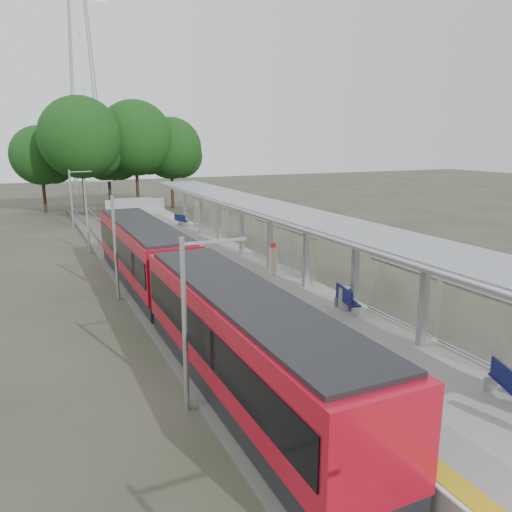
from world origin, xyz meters
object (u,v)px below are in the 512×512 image
(train, at_px, (179,283))
(bench_far, at_px, (181,220))
(litter_bin, at_px, (344,299))
(bench_near, at_px, (508,383))
(info_pillar_far, at_px, (273,261))
(bench_mid, at_px, (346,299))

(train, distance_m, bench_far, 21.18)
(bench_far, bearing_deg, train, -128.73)
(bench_far, distance_m, litter_bin, 23.75)
(train, bearing_deg, litter_bin, -29.22)
(bench_near, relative_size, bench_far, 1.10)
(bench_near, distance_m, info_pillar_far, 14.57)
(train, height_order, bench_near, train)
(info_pillar_far, distance_m, litter_bin, 6.28)
(train, bearing_deg, bench_near, -63.47)
(train, height_order, litter_bin, train)
(bench_near, distance_m, bench_mid, 8.07)
(info_pillar_far, xyz_separation_m, litter_bin, (0.24, -6.27, -0.27))
(bench_mid, height_order, info_pillar_far, info_pillar_far)
(bench_far, height_order, info_pillar_far, info_pillar_far)
(train, relative_size, bench_far, 19.09)
(train, xyz_separation_m, bench_far, (6.07, 20.28, -0.55))
(bench_mid, xyz_separation_m, bench_far, (-0.06, 23.98, -0.08))
(bench_near, height_order, info_pillar_far, info_pillar_far)
(bench_far, bearing_deg, bench_mid, -111.92)
(bench_mid, xyz_separation_m, litter_bin, (0.07, 0.24, -0.07))
(bench_far, relative_size, info_pillar_far, 0.81)
(bench_near, bearing_deg, info_pillar_far, 111.38)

